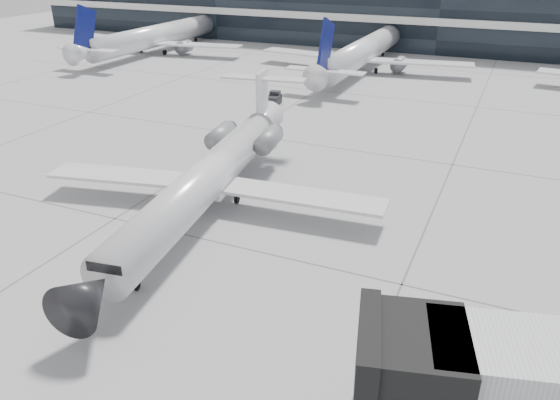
% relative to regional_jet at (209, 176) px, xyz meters
% --- Properties ---
extents(ground, '(220.00, 220.00, 0.00)m').
position_rel_regional_jet_xyz_m(ground, '(4.80, -4.28, -2.47)').
color(ground, gray).
rests_on(ground, ground).
extents(terminal, '(170.00, 22.00, 10.00)m').
position_rel_regional_jet_xyz_m(terminal, '(4.80, 77.72, 2.53)').
color(terminal, black).
rests_on(terminal, ground).
extents(bg_jet_left, '(32.00, 40.00, 9.60)m').
position_rel_regional_jet_xyz_m(bg_jet_left, '(-40.20, 50.72, -2.47)').
color(bg_jet_left, white).
rests_on(bg_jet_left, ground).
extents(bg_jet_center, '(32.00, 40.00, 9.60)m').
position_rel_regional_jet_xyz_m(bg_jet_center, '(-3.20, 50.72, -2.47)').
color(bg_jet_center, white).
rests_on(bg_jet_center, ground).
extents(regional_jet, '(25.07, 31.28, 7.23)m').
position_rel_regional_jet_xyz_m(regional_jet, '(0.00, 0.00, 0.00)').
color(regional_jet, silver).
rests_on(regional_jet, ground).
extents(traffic_cone, '(0.42, 0.42, 0.61)m').
position_rel_regional_jet_xyz_m(traffic_cone, '(-3.50, 0.54, -2.18)').
color(traffic_cone, orange).
rests_on(traffic_cone, ground).
extents(far_tug, '(1.73, 2.55, 1.51)m').
position_rel_regional_jet_xyz_m(far_tug, '(-7.35, 27.22, -1.79)').
color(far_tug, black).
rests_on(far_tug, ground).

